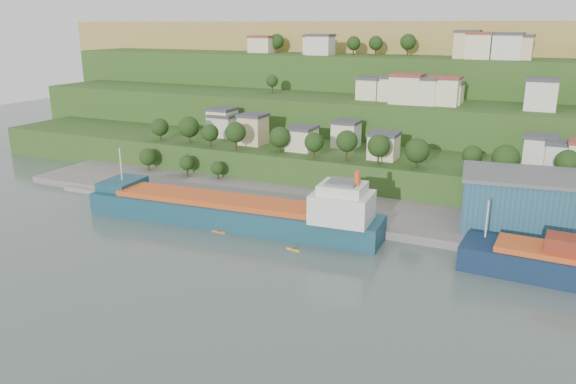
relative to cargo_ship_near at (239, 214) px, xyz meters
The scene contains 10 objects.
ground 16.20m from the cargo_ship_near, 33.46° to the right, with size 500.00×500.00×0.00m, color #485852.
quay 38.55m from the cargo_ship_near, 30.03° to the left, with size 220.00×26.00×4.00m, color slate.
pebble_beach 43.88m from the cargo_ship_near, 162.41° to the left, with size 40.00×18.00×2.40m, color slate.
hillside 160.47m from the cargo_ship_near, 85.24° to the left, with size 360.00×210.81×96.00m.
cargo_ship_near is the anchor object (origin of this frame).
warehouse 67.77m from the cargo_ship_near, 19.21° to the left, with size 33.15×22.76×12.80m.
caravan 44.12m from the cargo_ship_near, 162.96° to the left, with size 6.78×2.83×3.16m, color white.
dinghy 34.18m from the cargo_ship_near, 158.20° to the left, with size 3.53×1.33×0.71m, color silver.
kayak_orange 6.87m from the cargo_ship_near, 108.87° to the right, with size 3.67×0.74×0.91m.
kayak_yellow 20.31m from the cargo_ship_near, 24.29° to the right, with size 3.45×1.30×0.85m.
Camera 1 is at (52.09, -101.84, 47.07)m, focal length 35.00 mm.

